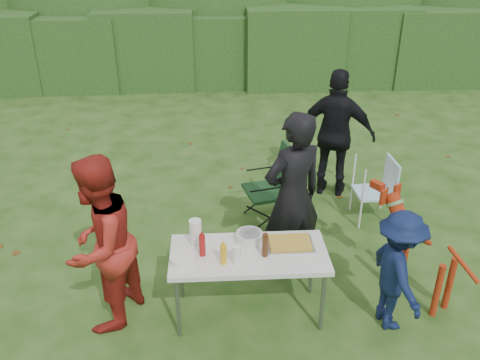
{
  "coord_description": "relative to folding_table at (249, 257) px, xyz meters",
  "views": [
    {
      "loc": [
        -0.22,
        -3.98,
        3.57
      ],
      "look_at": [
        0.07,
        0.98,
        1.0
      ],
      "focal_mm": 38.0,
      "sensor_mm": 36.0,
      "label": 1
    }
  ],
  "objects": [
    {
      "name": "ground",
      "position": [
        -0.1,
        0.02,
        -0.69
      ],
      "size": [
        80.0,
        80.0,
        0.0
      ],
      "primitive_type": "plane",
      "color": "#1E4211"
    },
    {
      "name": "hedge_row",
      "position": [
        -0.1,
        8.02,
        0.16
      ],
      "size": [
        22.0,
        1.4,
        1.7
      ],
      "primitive_type": "cube",
      "color": "#23471C",
      "rests_on": "ground"
    },
    {
      "name": "shrub_backdrop",
      "position": [
        -0.1,
        9.62,
        0.91
      ],
      "size": [
        20.0,
        2.6,
        3.2
      ],
      "primitive_type": "ellipsoid",
      "color": "#3D6628",
      "rests_on": "ground"
    },
    {
      "name": "folding_table",
      "position": [
        0.0,
        0.0,
        0.0
      ],
      "size": [
        1.5,
        0.7,
        0.74
      ],
      "color": "silver",
      "rests_on": "ground"
    },
    {
      "name": "person_cook",
      "position": [
        0.51,
        0.67,
        0.26
      ],
      "size": [
        0.82,
        0.7,
        1.9
      ],
      "primitive_type": "imported",
      "rotation": [
        0.0,
        0.0,
        3.57
      ],
      "color": "black",
      "rests_on": "ground"
    },
    {
      "name": "person_red_jacket",
      "position": [
        -1.38,
        -0.0,
        0.19
      ],
      "size": [
        0.94,
        1.04,
        1.76
      ],
      "primitive_type": "imported",
      "rotation": [
        0.0,
        0.0,
        -1.95
      ],
      "color": "#A3241D",
      "rests_on": "ground"
    },
    {
      "name": "person_black_puffy",
      "position": [
        1.39,
        2.47,
        0.22
      ],
      "size": [
        1.16,
        0.79,
        1.82
      ],
      "primitive_type": "imported",
      "rotation": [
        0.0,
        0.0,
        2.78
      ],
      "color": "black",
      "rests_on": "ground"
    },
    {
      "name": "child",
      "position": [
        1.38,
        -0.22,
        -0.06
      ],
      "size": [
        0.57,
        0.86,
        1.25
      ],
      "primitive_type": "imported",
      "rotation": [
        0.0,
        0.0,
        1.71
      ],
      "color": "#0E1940",
      "rests_on": "ground"
    },
    {
      "name": "dog",
      "position": [
        1.79,
        0.15,
        -0.16
      ],
      "size": [
        0.96,
        1.18,
        1.06
      ],
      "primitive_type": null,
      "rotation": [
        0.0,
        0.0,
        2.12
      ],
      "color": "#98290F",
      "rests_on": "ground"
    },
    {
      "name": "camping_chair",
      "position": [
        0.38,
        1.73,
        -0.17
      ],
      "size": [
        0.78,
        0.78,
        1.03
      ],
      "primitive_type": null,
      "rotation": [
        0.0,
        0.0,
        3.38
      ],
      "color": "#173C1C",
      "rests_on": "ground"
    },
    {
      "name": "lawn_chair",
      "position": [
        1.76,
        1.73,
        -0.26
      ],
      "size": [
        0.53,
        0.53,
        0.85
      ],
      "primitive_type": null,
      "rotation": [
        0.0,
        0.0,
        3.18
      ],
      "color": "#60BADE",
      "rests_on": "ground"
    },
    {
      "name": "food_tray",
      "position": [
        0.41,
        0.09,
        0.06
      ],
      "size": [
        0.45,
        0.3,
        0.02
      ],
      "primitive_type": "cube",
      "color": "#B7B7BA",
      "rests_on": "folding_table"
    },
    {
      "name": "focaccia_bread",
      "position": [
        0.41,
        0.09,
        0.09
      ],
      "size": [
        0.4,
        0.26,
        0.04
      ],
      "primitive_type": "cube",
      "color": "gold",
      "rests_on": "food_tray"
    },
    {
      "name": "mustard_bottle",
      "position": [
        -0.24,
        -0.16,
        0.15
      ],
      "size": [
        0.06,
        0.06,
        0.2
      ],
      "primitive_type": "cylinder",
      "color": "gold",
      "rests_on": "folding_table"
    },
    {
      "name": "ketchup_bottle",
      "position": [
        -0.44,
        -0.02,
        0.16
      ],
      "size": [
        0.06,
        0.06,
        0.22
      ],
      "primitive_type": "cylinder",
      "color": "maroon",
      "rests_on": "folding_table"
    },
    {
      "name": "beer_bottle",
      "position": [
        0.15,
        -0.06,
        0.17
      ],
      "size": [
        0.06,
        0.06,
        0.24
      ],
      "primitive_type": "cylinder",
      "color": "#47230F",
      "rests_on": "folding_table"
    },
    {
      "name": "paper_towel_roll",
      "position": [
        -0.5,
        0.18,
        0.18
      ],
      "size": [
        0.12,
        0.12,
        0.26
      ],
      "primitive_type": "cylinder",
      "color": "white",
      "rests_on": "folding_table"
    },
    {
      "name": "cup_stack",
      "position": [
        -0.12,
        -0.15,
        0.14
      ],
      "size": [
        0.08,
        0.08,
        0.18
      ],
      "primitive_type": "cylinder",
      "color": "white",
      "rests_on": "folding_table"
    },
    {
      "name": "pasta_bowl",
      "position": [
        0.02,
        0.19,
        0.1
      ],
      "size": [
        0.26,
        0.26,
        0.1
      ],
      "primitive_type": "cylinder",
      "color": "silver",
      "rests_on": "folding_table"
    },
    {
      "name": "plate_stack",
      "position": [
        -0.62,
        -0.1,
        0.08
      ],
      "size": [
        0.24,
        0.24,
        0.05
      ],
      "primitive_type": "cylinder",
      "color": "white",
      "rests_on": "folding_table"
    }
  ]
}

